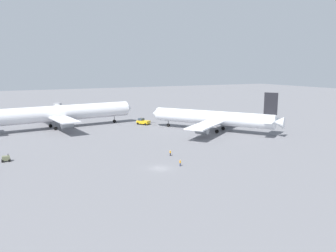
% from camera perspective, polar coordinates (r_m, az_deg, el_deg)
% --- Properties ---
extents(ground_plane, '(600.00, 600.00, 0.00)m').
position_cam_1_polar(ground_plane, '(78.38, -1.33, -7.15)').
color(ground_plane, slate).
extents(airliner_at_gate_left, '(59.57, 40.14, 15.87)m').
position_cam_1_polar(airliner_at_gate_left, '(134.70, -17.59, 2.05)').
color(airliner_at_gate_left, silver).
rests_on(airliner_at_gate_left, ground).
extents(airliner_being_pushed, '(39.72, 43.92, 14.67)m').
position_cam_1_polar(airliner_being_pushed, '(123.60, 7.64, 1.34)').
color(airliner_being_pushed, white).
rests_on(airliner_being_pushed, ground).
extents(pushback_tug, '(5.86, 7.73, 2.80)m').
position_cam_1_polar(pushback_tug, '(137.46, -4.22, 0.75)').
color(pushback_tug, gold).
rests_on(pushback_tug, ground).
extents(gse_gpu_cart_small, '(2.12, 1.63, 1.90)m').
position_cam_1_polar(gse_gpu_cart_small, '(92.66, -25.66, -4.95)').
color(gse_gpu_cart_small, '#666B4C').
rests_on(gse_gpu_cart_small, ground).
extents(ground_crew_wing_walker_right, '(0.36, 0.36, 1.57)m').
position_cam_1_polar(ground_crew_wing_walker_right, '(88.83, 0.40, -4.55)').
color(ground_crew_wing_walker_right, black).
rests_on(ground_crew_wing_walker_right, ground).
extents(ground_crew_marshaller_foreground, '(0.36, 0.50, 1.56)m').
position_cam_1_polar(ground_crew_marshaller_foreground, '(79.87, 2.07, -6.22)').
color(ground_crew_marshaller_foreground, '#2D3351').
rests_on(ground_crew_marshaller_foreground, ground).
extents(jet_bridge, '(4.69, 16.54, 6.09)m').
position_cam_1_polar(jet_bridge, '(164.52, -17.99, 2.91)').
color(jet_bridge, '#B7B7BC').
rests_on(jet_bridge, ground).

